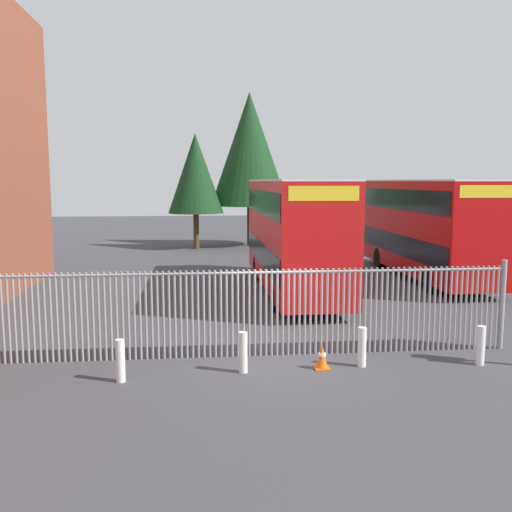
{
  "coord_description": "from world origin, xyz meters",
  "views": [
    {
      "loc": [
        -1.79,
        -13.66,
        4.37
      ],
      "look_at": [
        0.0,
        4.0,
        2.0
      ],
      "focal_mm": 39.62,
      "sensor_mm": 36.0,
      "label": 1
    }
  ],
  "objects_px": {
    "double_decker_bus_near_gate": "(293,231)",
    "bollard_far_right": "(481,345)",
    "double_decker_bus_behind_fence_left": "(426,225)",
    "traffic_cone_mid_forecourt": "(322,357)",
    "bollard_near_right": "(362,347)",
    "bollard_center_front": "(243,352)",
    "bollard_near_left": "(120,361)"
  },
  "relations": [
    {
      "from": "double_decker_bus_behind_fence_left",
      "to": "double_decker_bus_near_gate",
      "type": "bearing_deg",
      "value": -158.74
    },
    {
      "from": "bollard_center_front",
      "to": "bollard_near_right",
      "type": "distance_m",
      "value": 2.83
    },
    {
      "from": "double_decker_bus_near_gate",
      "to": "double_decker_bus_behind_fence_left",
      "type": "bearing_deg",
      "value": 21.26
    },
    {
      "from": "double_decker_bus_near_gate",
      "to": "bollard_far_right",
      "type": "relative_size",
      "value": 11.38
    },
    {
      "from": "double_decker_bus_near_gate",
      "to": "double_decker_bus_behind_fence_left",
      "type": "height_order",
      "value": "same"
    },
    {
      "from": "bollard_center_front",
      "to": "double_decker_bus_behind_fence_left",
      "type": "bearing_deg",
      "value": 52.37
    },
    {
      "from": "bollard_near_left",
      "to": "traffic_cone_mid_forecourt",
      "type": "distance_m",
      "value": 4.58
    },
    {
      "from": "traffic_cone_mid_forecourt",
      "to": "bollard_center_front",
      "type": "bearing_deg",
      "value": -178.19
    },
    {
      "from": "bollard_near_right",
      "to": "traffic_cone_mid_forecourt",
      "type": "bearing_deg",
      "value": -175.32
    },
    {
      "from": "double_decker_bus_behind_fence_left",
      "to": "traffic_cone_mid_forecourt",
      "type": "height_order",
      "value": "double_decker_bus_behind_fence_left"
    },
    {
      "from": "double_decker_bus_near_gate",
      "to": "bollard_near_left",
      "type": "distance_m",
      "value": 11.28
    },
    {
      "from": "bollard_near_left",
      "to": "traffic_cone_mid_forecourt",
      "type": "relative_size",
      "value": 1.61
    },
    {
      "from": "bollard_near_right",
      "to": "double_decker_bus_behind_fence_left",
      "type": "bearing_deg",
      "value": 61.69
    },
    {
      "from": "double_decker_bus_near_gate",
      "to": "bollard_near_right",
      "type": "relative_size",
      "value": 11.38
    },
    {
      "from": "double_decker_bus_near_gate",
      "to": "bollard_far_right",
      "type": "distance_m",
      "value": 10.03
    },
    {
      "from": "bollard_near_right",
      "to": "double_decker_bus_near_gate",
      "type": "bearing_deg",
      "value": 90.73
    },
    {
      "from": "double_decker_bus_near_gate",
      "to": "bollard_center_front",
      "type": "distance_m",
      "value": 9.94
    },
    {
      "from": "double_decker_bus_near_gate",
      "to": "bollard_center_front",
      "type": "relative_size",
      "value": 11.38
    },
    {
      "from": "bollard_far_right",
      "to": "double_decker_bus_near_gate",
      "type": "bearing_deg",
      "value": 107.54
    },
    {
      "from": "double_decker_bus_behind_fence_left",
      "to": "bollard_far_right",
      "type": "xyz_separation_m",
      "value": [
        -3.46,
        -11.89,
        -1.95
      ]
    },
    {
      "from": "bollard_near_left",
      "to": "double_decker_bus_behind_fence_left",
      "type": "bearing_deg",
      "value": 45.8
    },
    {
      "from": "bollard_center_front",
      "to": "traffic_cone_mid_forecourt",
      "type": "xyz_separation_m",
      "value": [
        1.85,
        0.06,
        -0.19
      ]
    },
    {
      "from": "bollard_center_front",
      "to": "bollard_far_right",
      "type": "relative_size",
      "value": 1.0
    },
    {
      "from": "bollard_center_front",
      "to": "bollard_far_right",
      "type": "distance_m",
      "value": 5.68
    },
    {
      "from": "double_decker_bus_near_gate",
      "to": "bollard_near_right",
      "type": "xyz_separation_m",
      "value": [
        0.12,
        -9.22,
        -1.95
      ]
    },
    {
      "from": "traffic_cone_mid_forecourt",
      "to": "double_decker_bus_behind_fence_left",
      "type": "bearing_deg",
      "value": 58.29
    },
    {
      "from": "bollard_near_right",
      "to": "bollard_far_right",
      "type": "distance_m",
      "value": 2.85
    },
    {
      "from": "double_decker_bus_near_gate",
      "to": "bollard_center_front",
      "type": "height_order",
      "value": "double_decker_bus_near_gate"
    },
    {
      "from": "double_decker_bus_behind_fence_left",
      "to": "bollard_near_left",
      "type": "height_order",
      "value": "double_decker_bus_behind_fence_left"
    },
    {
      "from": "double_decker_bus_behind_fence_left",
      "to": "traffic_cone_mid_forecourt",
      "type": "relative_size",
      "value": 18.32
    },
    {
      "from": "bollard_far_right",
      "to": "traffic_cone_mid_forecourt",
      "type": "height_order",
      "value": "bollard_far_right"
    },
    {
      "from": "bollard_far_right",
      "to": "traffic_cone_mid_forecourt",
      "type": "relative_size",
      "value": 1.61
    }
  ]
}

